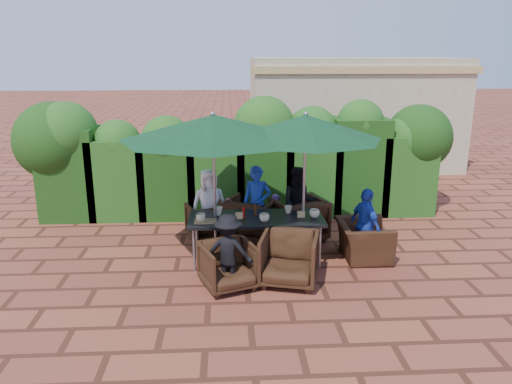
{
  "coord_description": "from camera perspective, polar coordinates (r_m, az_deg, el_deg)",
  "views": [
    {
      "loc": [
        -0.26,
        -7.89,
        3.33
      ],
      "look_at": [
        0.22,
        0.4,
        1.01
      ],
      "focal_mm": 35.0,
      "sensor_mm": 36.0,
      "label": 1
    }
  ],
  "objects": [
    {
      "name": "umbrella_right",
      "position": [
        7.87,
        5.69,
        7.36
      ],
      "size": [
        2.43,
        2.43,
        2.46
      ],
      "color": "gray",
      "rests_on": "ground"
    },
    {
      "name": "building",
      "position": [
        15.44,
        10.92,
        8.91
      ],
      "size": [
        6.2,
        3.08,
        3.2
      ],
      "color": "beige",
      "rests_on": "ground"
    },
    {
      "name": "chair_far_mid",
      "position": [
        9.15,
        -0.64,
        -2.87
      ],
      "size": [
        1.08,
        1.05,
        0.86
      ],
      "primitive_type": "imported",
      "rotation": [
        0.0,
        0.0,
        2.72
      ],
      "color": "black",
      "rests_on": "ground"
    },
    {
      "name": "number_block_right",
      "position": [
        8.15,
        5.17,
        -2.54
      ],
      "size": [
        0.12,
        0.06,
        0.1
      ],
      "primitive_type": "cube",
      "color": "tan",
      "rests_on": "dining_table"
    },
    {
      "name": "chair_near_left",
      "position": [
        7.34,
        -3.18,
        -8.16
      ],
      "size": [
        0.92,
        0.9,
        0.75
      ],
      "primitive_type": "imported",
      "rotation": [
        0.0,
        0.0,
        0.37
      ],
      "color": "black",
      "rests_on": "ground"
    },
    {
      "name": "dining_table",
      "position": [
        8.15,
        0.02,
        -3.41
      ],
      "size": [
        2.19,
        0.9,
        0.75
      ],
      "color": "black",
      "rests_on": "ground"
    },
    {
      "name": "pedestrian_a",
      "position": [
        12.62,
        6.13,
        4.24
      ],
      "size": [
        1.66,
        1.38,
        1.73
      ],
      "primitive_type": "imported",
      "rotation": [
        0.0,
        0.0,
        2.55
      ],
      "color": "#278F46",
      "rests_on": "ground"
    },
    {
      "name": "hedge_wall",
      "position": [
        10.41,
        -3.05,
        4.38
      ],
      "size": [
        9.1,
        1.6,
        2.5
      ],
      "color": "black",
      "rests_on": "ground"
    },
    {
      "name": "ketchup_bottle",
      "position": [
        8.1,
        -1.43,
        -2.33
      ],
      "size": [
        0.04,
        0.04,
        0.17
      ],
      "primitive_type": "cylinder",
      "color": "#B20C0A",
      "rests_on": "dining_table"
    },
    {
      "name": "cup_c",
      "position": [
        7.91,
        0.96,
        -2.95
      ],
      "size": [
        0.16,
        0.16,
        0.13
      ],
      "primitive_type": "imported",
      "color": "beige",
      "rests_on": "dining_table"
    },
    {
      "name": "serving_tray",
      "position": [
        7.95,
        -5.79,
        -3.35
      ],
      "size": [
        0.35,
        0.25,
        0.02
      ],
      "primitive_type": "cube",
      "color": "#9C754B",
      "rests_on": "dining_table"
    },
    {
      "name": "adult_far_mid",
      "position": [
        8.98,
        0.1,
        -1.42
      ],
      "size": [
        0.56,
        0.48,
        1.4
      ],
      "primitive_type": "imported",
      "rotation": [
        0.0,
        0.0,
        -0.14
      ],
      "color": "#203EB2",
      "rests_on": "ground"
    },
    {
      "name": "ground",
      "position": [
        8.57,
        -1.34,
        -7.27
      ],
      "size": [
        80.0,
        80.0,
        0.0
      ],
      "primitive_type": "plane",
      "color": "brown",
      "rests_on": "ground"
    },
    {
      "name": "chair_near_right",
      "position": [
        7.46,
        3.81,
        -7.35
      ],
      "size": [
        0.99,
        0.95,
        0.84
      ],
      "primitive_type": "imported",
      "rotation": [
        0.0,
        0.0,
        -0.25
      ],
      "color": "black",
      "rests_on": "ground"
    },
    {
      "name": "chair_far_right",
      "position": [
        9.15,
        4.9,
        -2.89
      ],
      "size": [
        1.09,
        1.07,
        0.87
      ],
      "primitive_type": "imported",
      "rotation": [
        0.0,
        0.0,
        3.55
      ],
      "color": "black",
      "rests_on": "ground"
    },
    {
      "name": "adult_far_right",
      "position": [
        9.1,
        4.95,
        -1.36
      ],
      "size": [
        0.68,
        0.45,
        1.37
      ],
      "primitive_type": "imported",
      "rotation": [
        0.0,
        0.0,
        -0.07
      ],
      "color": "black",
      "rests_on": "ground"
    },
    {
      "name": "cup_d",
      "position": [
        8.35,
        3.71,
        -2.0
      ],
      "size": [
        0.13,
        0.13,
        0.12
      ],
      "primitive_type": "imported",
      "color": "beige",
      "rests_on": "dining_table"
    },
    {
      "name": "cup_b",
      "position": [
        8.24,
        -4.33,
        -2.19
      ],
      "size": [
        0.15,
        0.15,
        0.14
      ],
      "primitive_type": "imported",
      "color": "beige",
      "rests_on": "dining_table"
    },
    {
      "name": "adult_far_left",
      "position": [
        9.13,
        -5.36,
        -1.47
      ],
      "size": [
        0.72,
        0.52,
        1.32
      ],
      "primitive_type": "imported",
      "rotation": [
        0.0,
        0.0,
        0.21
      ],
      "color": "white",
      "rests_on": "ground"
    },
    {
      "name": "pedestrian_b",
      "position": [
        12.83,
        7.74,
        4.67
      ],
      "size": [
        0.99,
        0.73,
        1.86
      ],
      "primitive_type": "imported",
      "rotation": [
        0.0,
        0.0,
        2.92
      ],
      "color": "#F2559E",
      "rests_on": "ground"
    },
    {
      "name": "child_right",
      "position": [
        9.24,
        2.28,
        -2.79
      ],
      "size": [
        0.32,
        0.27,
        0.83
      ],
      "primitive_type": "imported",
      "rotation": [
        0.0,
        0.0,
        -0.09
      ],
      "color": "#6F4698",
      "rests_on": "ground"
    },
    {
      "name": "child_left",
      "position": [
        9.25,
        -3.05,
        -3.02
      ],
      "size": [
        0.34,
        0.31,
        0.76
      ],
      "primitive_type": "imported",
      "rotation": [
        0.0,
        0.0,
        0.37
      ],
      "color": "#F2559E",
      "rests_on": "ground"
    },
    {
      "name": "chair_far_left",
      "position": [
        9.23,
        -5.42,
        -3.17
      ],
      "size": [
        0.91,
        0.88,
        0.74
      ],
      "primitive_type": "imported",
      "rotation": [
        0.0,
        0.0,
        3.49
      ],
      "color": "black",
      "rests_on": "ground"
    },
    {
      "name": "adult_end_right",
      "position": [
        8.38,
        12.41,
        -3.7
      ],
      "size": [
        0.6,
        0.8,
        1.23
      ],
      "primitive_type": "imported",
      "rotation": [
        0.0,
        0.0,
        1.94
      ],
      "color": "#203EB2",
      "rests_on": "ground"
    },
    {
      "name": "number_block_left",
      "position": [
        8.06,
        -1.95,
        -2.7
      ],
      "size": [
        0.12,
        0.06,
        0.1
      ],
      "primitive_type": "cube",
      "color": "tan",
      "rests_on": "dining_table"
    },
    {
      "name": "umbrella_left",
      "position": [
        7.85,
        -4.92,
        7.39
      ],
      "size": [
        2.94,
        2.94,
        2.46
      ],
      "color": "gray",
      "rests_on": "ground"
    },
    {
      "name": "cup_e",
      "position": [
        8.16,
        6.7,
        -2.45
      ],
      "size": [
        0.17,
        0.17,
        0.13
      ],
      "primitive_type": "imported",
      "color": "beige",
      "rests_on": "dining_table"
    },
    {
      "name": "pedestrian_c",
      "position": [
        12.94,
        11.96,
        3.84
      ],
      "size": [
        1.02,
        1.01,
        1.54
      ],
      "primitive_type": "imported",
      "rotation": [
        0.0,
        0.0,
        2.37
      ],
      "color": "gray",
      "rests_on": "ground"
    },
    {
      "name": "sauce_bottle",
      "position": [
        8.23,
        -0.08,
        -2.04
      ],
      "size": [
        0.04,
        0.04,
        0.17
      ],
      "primitive_type": "cylinder",
      "color": "#4C230C",
      "rests_on": "dining_table"
    },
    {
      "name": "cup_a",
      "position": [
        7.97,
        -6.32,
        -2.91
      ],
      "size": [
        0.15,
        0.15,
        0.12
      ],
      "primitive_type": "imported",
      "color": "beige",
      "rests_on": "dining_table"
    },
    {
      "name": "adult_near_left",
      "position": [
        7.26,
        -3.15,
        -6.81
      ],
      "size": [
        0.78,
        0.5,
        1.12
      ],
      "primitive_type": "imported",
      "rotation": [
        0.0,
        0.0,
        2.9
      ],
      "color": "black",
      "rests_on": "ground"
    },
    {
      "name": "chair_end_right",
      "position": [
        8.53,
        12.22,
        -4.74
      ],
      "size": [
        0.62,
        0.95,
        0.83
      ],
      "primitive_type": "imported",
      "rotation": [
        0.0,
        0.0,
        1.57
      ],
      "color": "black",
      "rests_on": "ground"
    }
  ]
}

